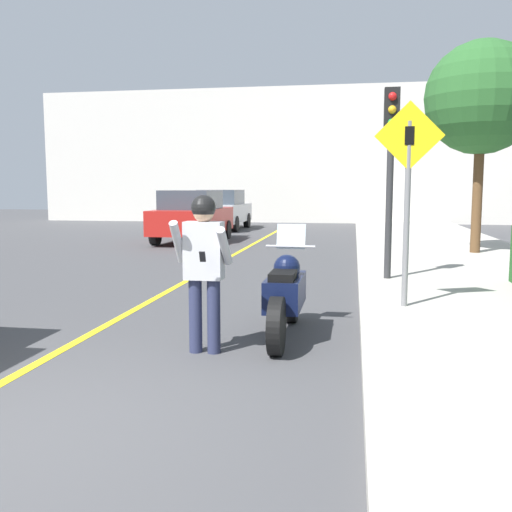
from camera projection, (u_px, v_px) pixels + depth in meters
name	position (u px, v px, depth m)	size (l,w,h in m)	color
road_center_line	(173.00, 288.00, 9.97)	(0.12, 36.00, 0.01)	yellow
building_backdrop	(305.00, 156.00, 29.04)	(28.00, 1.20, 6.80)	beige
motorcycle	(285.00, 295.00, 6.69)	(0.62, 2.15, 1.30)	black
person_biker	(204.00, 258.00, 5.96)	(0.59, 0.46, 1.68)	#282D4C
crossing_sign	(408.00, 184.00, 7.55)	(0.91, 0.08, 2.73)	slate
traffic_light	(391.00, 146.00, 9.84)	(0.26, 0.30, 3.29)	#2D2D30
street_tree	(482.00, 98.00, 13.75)	(2.72, 2.72, 5.12)	brown
parked_car_red	(192.00, 216.00, 18.54)	(1.88, 4.20, 1.68)	black
parked_car_silver	(222.00, 209.00, 24.19)	(1.88, 4.20, 1.68)	black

